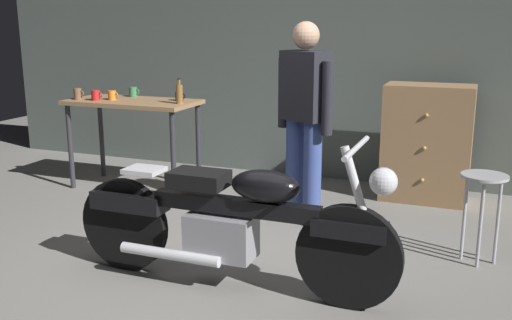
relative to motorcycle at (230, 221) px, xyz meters
name	(u,v)px	position (x,y,z in m)	size (l,w,h in m)	color
ground_plane	(211,275)	(-0.20, 0.11, -0.45)	(12.00, 12.00, 0.00)	gray
back_wall	(324,32)	(-0.20, 2.91, 1.10)	(8.00, 0.12, 3.10)	#56605B
workbench	(133,111)	(-1.84, 1.77, 0.34)	(1.30, 0.64, 0.90)	#99724C
motorcycle	(230,221)	(0.00, 0.00, 0.00)	(2.19, 0.60, 1.00)	black
person_standing	(304,115)	(0.06, 1.37, 0.48)	(0.52, 0.36, 1.67)	#3D5198
shop_stool	(483,194)	(1.47, 1.02, 0.05)	(0.32, 0.32, 0.64)	#B2B2B7
wooden_dresser	(427,143)	(0.95, 2.41, 0.10)	(0.80, 0.47, 1.10)	#99724C
mug_brown_stoneware	(78,94)	(-2.38, 1.61, 0.51)	(0.11, 0.08, 0.11)	brown
mug_orange_travel	(112,95)	(-2.04, 1.72, 0.50)	(0.11, 0.08, 0.09)	orange
mug_black_matte	(180,96)	(-1.38, 1.90, 0.50)	(0.11, 0.08, 0.09)	black
mug_red_diner	(96,95)	(-2.17, 1.62, 0.50)	(0.12, 0.08, 0.10)	red
mug_green_speckled	(133,92)	(-1.98, 2.00, 0.50)	(0.12, 0.08, 0.10)	#3D7F4C
bottle	(179,94)	(-1.28, 1.72, 0.55)	(0.06, 0.06, 0.24)	olive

